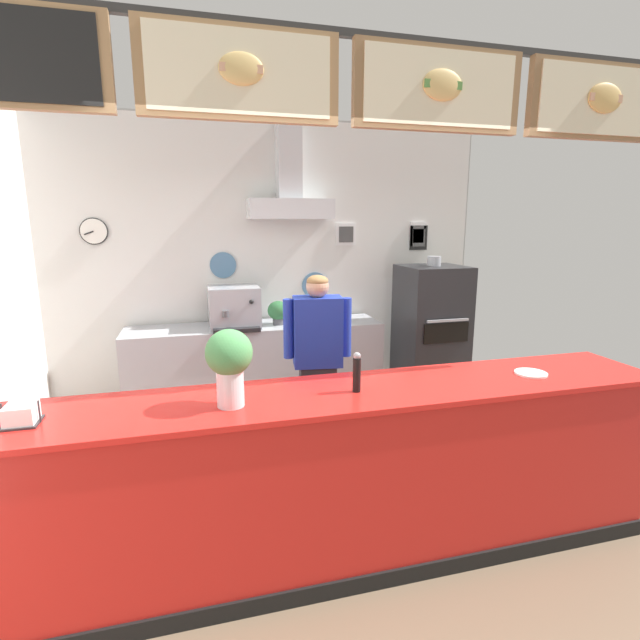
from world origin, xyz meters
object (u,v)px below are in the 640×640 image
Objects in this scene: shop_worker at (318,366)px; potted_thyme at (278,311)px; espresso_machine at (234,307)px; potted_sage at (325,311)px; basil_vase at (229,363)px; pizza_oven at (430,337)px; pepper_grinder at (357,372)px; condiment_plate at (531,373)px; napkin_holder at (21,415)px.

potted_thyme is at bearing -77.53° from shop_worker.
espresso_machine is 2.77× the size of potted_sage.
pizza_oven is at bearing 43.02° from basil_vase.
pepper_grinder is (-1.56, -2.06, 0.40)m from pizza_oven.
potted_sage is at bearing 64.11° from basil_vase.
pepper_grinder is at bearing -179.65° from condiment_plate.
potted_sage is 0.96× the size of condiment_plate.
condiment_plate is (1.14, 0.01, -0.10)m from pepper_grinder.
potted_sage is at bearing 3.61° from espresso_machine.
espresso_machine is at bearing 101.32° from pepper_grinder.
basil_vase is at bearing -115.89° from potted_sage.
potted_sage is at bearing 78.42° from pepper_grinder.
espresso_machine is (-0.54, 1.20, 0.29)m from shop_worker.
condiment_plate is (0.64, -2.39, 0.02)m from potted_sage.
potted_thyme is at bearing 116.51° from condiment_plate.
potted_thyme is 1.08× the size of pepper_grinder.
condiment_plate is at bearing -63.49° from potted_thyme.
espresso_machine is at bearing 63.39° from napkin_holder.
basil_vase is at bearing -105.67° from potted_thyme.
espresso_machine is 2.83m from condiment_plate.
potted_thyme is 2.46m from basil_vase.
basil_vase is 2.49× the size of napkin_holder.
potted_thyme is (-0.10, 1.19, 0.22)m from shop_worker.
pizza_oven reaches higher than condiment_plate.
espresso_machine is (-2.03, 0.27, 0.37)m from pizza_oven.
napkin_holder is at bearing -147.10° from pizza_oven.
potted_sage is 1.15× the size of napkin_holder.
napkin_holder is at bearing -179.89° from pepper_grinder.
pizza_oven is 2.08m from espresso_machine.
napkin_holder is at bearing 178.51° from basil_vase.
pizza_oven is at bearing 78.41° from condiment_plate.
shop_worker is at bearing 56.88° from basil_vase.
shop_worker reaches higher than napkin_holder.
shop_worker is 6.97× the size of pepper_grinder.
basil_vase reaches higher than napkin_holder.
shop_worker is 6.46× the size of potted_thyme.
napkin_holder is 2.77m from condiment_plate.
espresso_machine is 2.38m from basil_vase.
potted_thyme is at bearing 90.58° from pepper_grinder.
espresso_machine is 2.11× the size of potted_thyme.
napkin_holder is at bearing -179.79° from condiment_plate.
espresso_machine is 2.38m from pepper_grinder.
basil_vase is at bearing 64.57° from shop_worker.
basil_vase is at bearing -178.90° from condiment_plate.
potted_thyme is (0.44, -0.00, -0.06)m from espresso_machine.
basil_vase is at bearing -136.98° from pizza_oven.
basil_vase is (-0.22, -2.36, 0.15)m from espresso_machine.
potted_sage is at bearing 162.78° from pizza_oven.
condiment_plate is (1.60, -2.33, -0.08)m from espresso_machine.
napkin_holder is 0.83× the size of condiment_plate.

